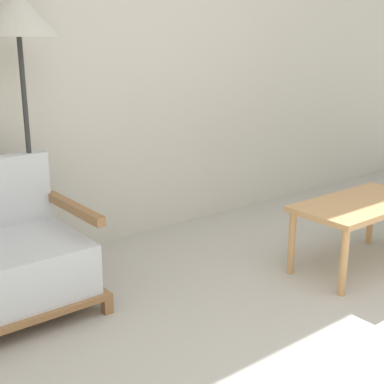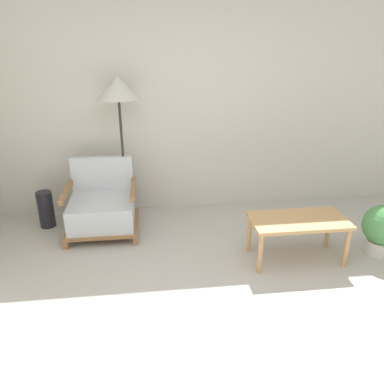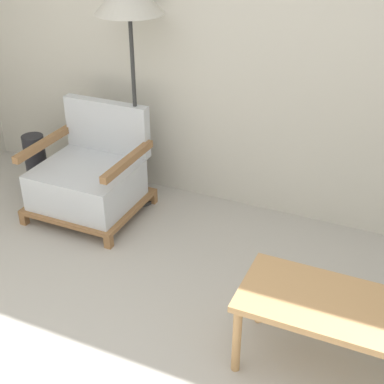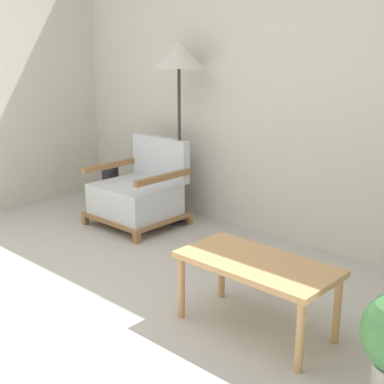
{
  "view_description": "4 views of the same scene",
  "coord_description": "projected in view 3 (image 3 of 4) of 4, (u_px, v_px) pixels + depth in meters",
  "views": [
    {
      "loc": [
        -1.89,
        -0.75,
        1.39
      ],
      "look_at": [
        -0.06,
        1.55,
        0.55
      ],
      "focal_mm": 50.0,
      "sensor_mm": 36.0,
      "label": 1
    },
    {
      "loc": [
        -0.48,
        -1.93,
        2.02
      ],
      "look_at": [
        -0.06,
        1.55,
        0.55
      ],
      "focal_mm": 35.0,
      "sensor_mm": 36.0,
      "label": 2
    },
    {
      "loc": [
        1.05,
        -0.95,
        2.12
      ],
      "look_at": [
        -0.06,
        1.55,
        0.55
      ],
      "focal_mm": 50.0,
      "sensor_mm": 36.0,
      "label": 3
    },
    {
      "loc": [
        2.52,
        -1.22,
        1.62
      ],
      "look_at": [
        -0.06,
        1.55,
        0.55
      ],
      "focal_mm": 50.0,
      "sensor_mm": 36.0,
      "label": 4
    }
  ],
  "objects": [
    {
      "name": "armchair",
      "position": [
        90.0,
        178.0,
        3.87
      ],
      "size": [
        0.76,
        0.69,
        0.77
      ],
      "color": "olive",
      "rests_on": "ground_plane"
    },
    {
      "name": "wall_back",
      "position": [
        258.0,
        23.0,
        3.45
      ],
      "size": [
        8.0,
        0.06,
        2.7
      ],
      "color": "beige",
      "rests_on": "ground_plane"
    },
    {
      "name": "coffee_table",
      "position": [
        334.0,
        312.0,
        2.52
      ],
      "size": [
        0.9,
        0.46,
        0.43
      ],
      "color": "tan",
      "rests_on": "ground_plane"
    },
    {
      "name": "floor_lamp",
      "position": [
        129.0,
        2.0,
        3.42
      ],
      "size": [
        0.46,
        0.46,
        1.64
      ],
      "color": "#2D2D2D",
      "rests_on": "ground_plane"
    },
    {
      "name": "vase",
      "position": [
        36.0,
        160.0,
        4.29
      ],
      "size": [
        0.17,
        0.17,
        0.42
      ],
      "primitive_type": "cylinder",
      "color": "black",
      "rests_on": "ground_plane"
    }
  ]
}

